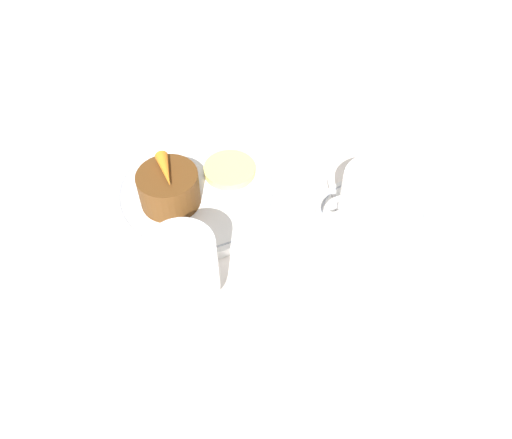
# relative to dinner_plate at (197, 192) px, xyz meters

# --- Properties ---
(ground_plane) EXTENTS (3.00, 3.00, 0.00)m
(ground_plane) POSITION_rel_dinner_plate_xyz_m (-0.02, 0.02, -0.01)
(ground_plane) COLOR white
(dinner_plate) EXTENTS (0.22, 0.22, 0.01)m
(dinner_plate) POSITION_rel_dinner_plate_xyz_m (0.00, 0.00, 0.00)
(dinner_plate) COLOR white
(dinner_plate) RESTS_ON ground_plane
(saucer) EXTENTS (0.15, 0.15, 0.01)m
(saucer) POSITION_rel_dinner_plate_xyz_m (-0.20, 0.12, -0.00)
(saucer) COLOR white
(saucer) RESTS_ON ground_plane
(coffee_cup) EXTENTS (0.12, 0.09, 0.06)m
(coffee_cup) POSITION_rel_dinner_plate_xyz_m (-0.20, 0.11, 0.04)
(coffee_cup) COLOR white
(coffee_cup) RESTS_ON saucer
(spoon) EXTENTS (0.04, 0.12, 0.00)m
(spoon) POSITION_rel_dinner_plate_xyz_m (-0.16, 0.11, 0.00)
(spoon) COLOR silver
(spoon) RESTS_ON saucer
(wine_glass) EXTENTS (0.07, 0.07, 0.13)m
(wine_glass) POSITION_rel_dinner_plate_xyz_m (0.05, 0.17, 0.08)
(wine_glass) COLOR silver
(wine_glass) RESTS_ON ground_plane
(fork) EXTENTS (0.04, 0.19, 0.01)m
(fork) POSITION_rel_dinner_plate_xyz_m (-0.16, 0.03, -0.01)
(fork) COLOR silver
(fork) RESTS_ON ground_plane
(dessert_cake) EXTENTS (0.08, 0.08, 0.05)m
(dessert_cake) POSITION_rel_dinner_plate_xyz_m (0.04, 0.01, 0.03)
(dessert_cake) COLOR #563314
(dessert_cake) RESTS_ON dinner_plate
(carrot_garnish) EXTENTS (0.02, 0.05, 0.02)m
(carrot_garnish) POSITION_rel_dinner_plate_xyz_m (0.04, 0.01, 0.06)
(carrot_garnish) COLOR orange
(carrot_garnish) RESTS_ON dessert_cake
(pineapple_slice) EXTENTS (0.07, 0.07, 0.01)m
(pineapple_slice) POSITION_rel_dinner_plate_xyz_m (-0.05, -0.02, 0.01)
(pineapple_slice) COLOR #EFE075
(pineapple_slice) RESTS_ON dinner_plate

